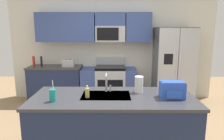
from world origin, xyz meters
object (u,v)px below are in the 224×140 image
at_px(paper_towel_roll, 139,84).
at_px(toaster, 68,63).
at_px(backpack, 172,90).
at_px(refrigerator, 173,66).
at_px(range_oven, 109,84).
at_px(sink_faucet, 107,81).
at_px(bottle_red, 34,61).
at_px(soap_dispenser, 87,93).
at_px(drink_cup_teal, 53,95).
at_px(pepper_mill, 41,61).

bearing_deg(paper_towel_roll, toaster, 125.62).
bearing_deg(backpack, refrigerator, 73.91).
height_order(range_oven, refrigerator, refrigerator).
distance_m(sink_faucet, backpack, 0.93).
distance_m(bottle_red, paper_towel_roll, 3.11).
bearing_deg(toaster, soap_dispenser, -71.94).
xyz_separation_m(sink_faucet, backpack, (0.89, -0.25, -0.05)).
bearing_deg(paper_towel_roll, refrigerator, 62.15).
bearing_deg(refrigerator, drink_cup_teal, -132.46).
height_order(drink_cup_teal, paper_towel_roll, drink_cup_teal).
distance_m(pepper_mill, soap_dispenser, 2.75).
distance_m(refrigerator, backpack, 2.39).
distance_m(toaster, pepper_mill, 0.68).
bearing_deg(pepper_mill, soap_dispenser, -58.77).
bearing_deg(drink_cup_teal, pepper_mill, 111.72).
relative_size(bottle_red, drink_cup_teal, 0.93).
relative_size(drink_cup_teal, backpack, 0.88).
height_order(refrigerator, soap_dispenser, refrigerator).
bearing_deg(backpack, drink_cup_teal, -174.39).
relative_size(sink_faucet, soap_dispenser, 1.66).
relative_size(toaster, paper_towel_roll, 1.17).
xyz_separation_m(toaster, pepper_mill, (-0.68, 0.05, 0.03)).
bearing_deg(toaster, backpack, -50.52).
distance_m(range_oven, paper_towel_roll, 2.25).
distance_m(refrigerator, pepper_mill, 3.24).
xyz_separation_m(range_oven, pepper_mill, (-1.67, -0.00, 0.58)).
xyz_separation_m(bottle_red, paper_towel_roll, (2.33, -2.06, -0.01)).
height_order(pepper_mill, paper_towel_roll, pepper_mill).
xyz_separation_m(refrigerator, bottle_red, (-3.41, 0.01, 0.11)).
relative_size(bottle_red, paper_towel_roll, 1.09).
xyz_separation_m(range_oven, backpack, (0.91, -2.36, 0.57)).
bearing_deg(drink_cup_teal, paper_towel_roll, 18.98).
bearing_deg(toaster, refrigerator, -0.43).
bearing_deg(sink_faucet, backpack, -15.35).
distance_m(toaster, sink_faucet, 2.30).
relative_size(pepper_mill, bottle_red, 0.96).
bearing_deg(drink_cup_teal, toaster, 97.52).
bearing_deg(pepper_mill, refrigerator, -1.23).
bearing_deg(pepper_mill, paper_towel_roll, -44.47).
bearing_deg(soap_dispenser, drink_cup_teal, -159.17).
relative_size(bottle_red, soap_dispenser, 1.53).
relative_size(range_oven, backpack, 4.25).
distance_m(sink_faucet, drink_cup_teal, 0.80).
distance_m(refrigerator, bottle_red, 3.41).
xyz_separation_m(range_oven, soap_dispenser, (-0.24, -2.36, 0.53)).
relative_size(range_oven, sink_faucet, 4.82).
height_order(range_oven, backpack, backpack).
height_order(toaster, drink_cup_teal, drink_cup_teal).
relative_size(refrigerator, backpack, 5.78).
height_order(toaster, paper_towel_roll, paper_towel_roll).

